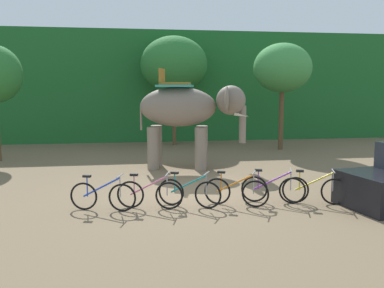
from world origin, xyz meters
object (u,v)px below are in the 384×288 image
bike_teal (189,192)px  elephant (187,111)px  bike_purple (273,189)px  tree_right (283,68)px  bike_orange (236,191)px  bike_blue (103,196)px  bike_pink (149,194)px  tree_center_right (174,65)px  bike_yellow (315,190)px

bike_teal → elephant: bearing=82.5°
elephant → bike_purple: 5.82m
tree_right → bike_orange: 11.39m
bike_blue → bike_pink: 1.17m
tree_right → elephant: 7.05m
elephant → bike_blue: (-2.89, -5.36, -1.82)m
tree_center_right → bike_yellow: (2.34, -12.26, -3.90)m
bike_blue → bike_yellow: bearing=-2.2°
tree_center_right → bike_purple: (1.28, -11.99, -3.90)m
tree_right → bike_pink: tree_right is taller
tree_center_right → bike_orange: size_ratio=3.68×
elephant → bike_blue: bearing=-118.4°
bike_pink → bike_purple: same height
elephant → bike_yellow: elephant is taller
tree_center_right → elephant: 7.01m
bike_orange → bike_purple: same height
bike_blue → bike_teal: 2.19m
tree_right → bike_purple: tree_right is taller
bike_teal → bike_yellow: size_ratio=0.95×
bike_orange → bike_yellow: 2.11m
bike_blue → bike_pink: size_ratio=0.99×
bike_pink → bike_purple: bearing=1.0°
bike_pink → bike_teal: size_ratio=1.07×
tree_center_right → bike_yellow: bearing=-79.2°
elephant → tree_right: bearing=38.2°
tree_center_right → bike_purple: tree_center_right is taller
bike_purple → bike_pink: bearing=-179.0°
bike_purple → tree_center_right: bearing=96.1°
tree_center_right → tree_right: tree_center_right is taller
bike_pink → bike_purple: (3.30, 0.06, 0.00)m
elephant → bike_blue: size_ratio=2.57×
tree_center_right → elephant: (-0.29, -6.69, -2.08)m
bike_pink → bike_yellow: (4.35, -0.21, 0.00)m
tree_right → bike_orange: bearing=-116.6°
bike_teal → bike_yellow: 3.34m
bike_pink → bike_orange: size_ratio=1.06×
elephant → bike_pink: size_ratio=2.55×
tree_center_right → tree_right: 5.65m
tree_center_right → bike_teal: (-0.99, -12.04, -3.90)m
tree_center_right → bike_blue: (-3.18, -12.05, -3.90)m
bike_orange → bike_pink: bearing=178.0°
tree_right → bike_teal: 11.89m
tree_center_right → bike_blue: size_ratio=3.49×
bike_pink → bike_orange: same height
bike_blue → bike_orange: size_ratio=1.05×
bike_purple → bike_yellow: bearing=-14.3°
bike_purple → bike_teal: bearing=-178.8°
tree_center_right → bike_blue: 13.06m
bike_yellow → tree_center_right: bearing=100.8°
bike_blue → elephant: bearing=61.6°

